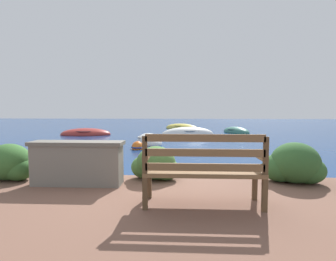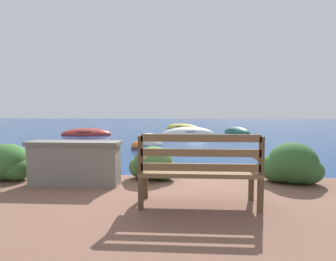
% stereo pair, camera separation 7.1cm
% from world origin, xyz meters
% --- Properties ---
extents(ground_plane, '(80.00, 80.00, 0.00)m').
position_xyz_m(ground_plane, '(0.00, 0.00, 0.00)').
color(ground_plane, navy).
extents(park_bench, '(1.50, 0.48, 0.93)m').
position_xyz_m(park_bench, '(0.72, -1.51, 0.70)').
color(park_bench, brown).
rests_on(park_bench, patio_terrace).
extents(stone_wall, '(1.50, 0.39, 0.71)m').
position_xyz_m(stone_wall, '(-1.23, -0.65, 0.58)').
color(stone_wall, slate).
rests_on(stone_wall, patio_terrace).
extents(hedge_clump_far_left, '(0.93, 0.67, 0.63)m').
position_xyz_m(hedge_clump_far_left, '(-2.54, -0.42, 0.49)').
color(hedge_clump_far_left, '#38662D').
rests_on(hedge_clump_far_left, patio_terrace).
extents(hedge_clump_left, '(0.86, 0.62, 0.58)m').
position_xyz_m(hedge_clump_left, '(-0.01, -0.26, 0.47)').
color(hedge_clump_left, '#426B33').
rests_on(hedge_clump_left, patio_terrace).
extents(hedge_clump_centre, '(1.00, 0.72, 0.68)m').
position_xyz_m(hedge_clump_centre, '(2.32, -0.36, 0.51)').
color(hedge_clump_centre, '#2D5628').
rests_on(hedge_clump_centre, patio_terrace).
extents(rowboat_nearest, '(1.66, 2.46, 0.75)m').
position_xyz_m(rowboat_nearest, '(-0.94, 6.46, 0.07)').
color(rowboat_nearest, silver).
rests_on(rowboat_nearest, ground_plane).
extents(rowboat_mid, '(3.18, 1.75, 0.87)m').
position_xyz_m(rowboat_mid, '(0.81, 9.89, 0.07)').
color(rowboat_mid, silver).
rests_on(rowboat_mid, ground_plane).
extents(rowboat_far, '(2.98, 1.64, 0.70)m').
position_xyz_m(rowboat_far, '(-5.08, 10.02, 0.06)').
color(rowboat_far, '#9E2D28').
rests_on(rowboat_far, ground_plane).
extents(rowboat_outer, '(1.89, 2.45, 0.69)m').
position_xyz_m(rowboat_outer, '(3.89, 11.87, 0.06)').
color(rowboat_outer, '#336B5B').
rests_on(rowboat_outer, ground_plane).
extents(rowboat_distant, '(3.10, 2.97, 0.73)m').
position_xyz_m(rowboat_distant, '(0.46, 15.23, 0.06)').
color(rowboat_distant, '#DBC64C').
rests_on(rowboat_distant, ground_plane).
extents(mooring_buoy, '(0.48, 0.48, 0.44)m').
position_xyz_m(mooring_buoy, '(-1.16, 4.72, 0.08)').
color(mooring_buoy, orange).
rests_on(mooring_buoy, ground_plane).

